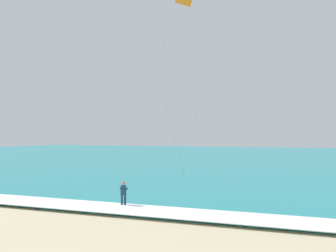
{
  "coord_description": "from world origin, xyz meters",
  "views": [
    {
      "loc": [
        9.06,
        -5.94,
        4.61
      ],
      "look_at": [
        -0.44,
        17.68,
        5.17
      ],
      "focal_mm": 41.91,
      "sensor_mm": 36.0,
      "label": 1
    }
  ],
  "objects": [
    {
      "name": "sea",
      "position": [
        0.0,
        73.68,
        0.1
      ],
      "size": [
        200.0,
        120.0,
        0.2
      ],
      "primitive_type": "cube",
      "color": "teal",
      "rests_on": "ground"
    },
    {
      "name": "surf_foam",
      "position": [
        0.0,
        14.68,
        0.22
      ],
      "size": [
        200.0,
        3.09,
        0.04
      ],
      "primitive_type": "cube",
      "color": "white",
      "rests_on": "sea"
    },
    {
      "name": "surfboard",
      "position": [
        -2.67,
        15.76,
        0.03
      ],
      "size": [
        0.97,
        1.46,
        0.09
      ],
      "color": "#E04C38",
      "rests_on": "ground"
    },
    {
      "name": "kitesurfer",
      "position": [
        -2.68,
        15.78,
        0.94
      ],
      "size": [
        0.66,
        0.65,
        1.69
      ],
      "color": "#143347",
      "rests_on": "ground"
    }
  ]
}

